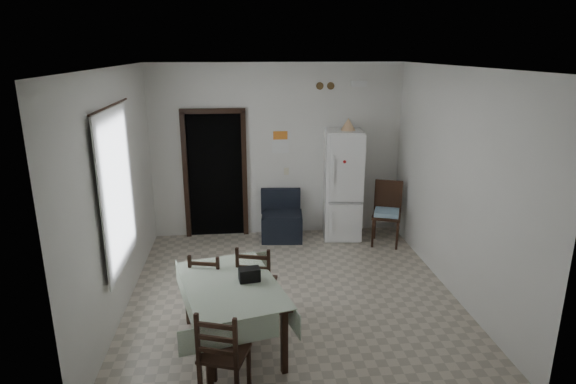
# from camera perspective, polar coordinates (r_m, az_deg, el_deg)

# --- Properties ---
(ground) EXTENTS (4.50, 4.50, 0.00)m
(ground) POSITION_cam_1_polar(r_m,az_deg,el_deg) (6.49, 0.46, -11.91)
(ground) COLOR #ABA08C
(ground) RESTS_ON ground
(ceiling) EXTENTS (4.20, 4.50, 0.02)m
(ceiling) POSITION_cam_1_polar(r_m,az_deg,el_deg) (5.71, 0.53, 14.60)
(ceiling) COLOR white
(ceiling) RESTS_ON ground
(wall_back) EXTENTS (4.20, 0.02, 2.90)m
(wall_back) POSITION_cam_1_polar(r_m,az_deg,el_deg) (8.11, -1.27, 4.87)
(wall_back) COLOR silver
(wall_back) RESTS_ON ground
(wall_front) EXTENTS (4.20, 0.02, 2.90)m
(wall_front) POSITION_cam_1_polar(r_m,az_deg,el_deg) (3.85, 4.24, -8.81)
(wall_front) COLOR silver
(wall_front) RESTS_ON ground
(wall_left) EXTENTS (0.02, 4.50, 2.90)m
(wall_left) POSITION_cam_1_polar(r_m,az_deg,el_deg) (6.08, -19.57, -0.11)
(wall_left) COLOR silver
(wall_left) RESTS_ON ground
(wall_right) EXTENTS (0.02, 4.50, 2.90)m
(wall_right) POSITION_cam_1_polar(r_m,az_deg,el_deg) (6.51, 19.20, 0.98)
(wall_right) COLOR silver
(wall_right) RESTS_ON ground
(doorway) EXTENTS (1.06, 0.52, 2.22)m
(doorway) POSITION_cam_1_polar(r_m,az_deg,el_deg) (8.39, -8.54, 2.34)
(doorway) COLOR black
(doorway) RESTS_ON ground
(window_recess) EXTENTS (0.10, 1.20, 1.60)m
(window_recess) POSITION_cam_1_polar(r_m,az_deg,el_deg) (5.88, -20.57, 0.25)
(window_recess) COLOR silver
(window_recess) RESTS_ON ground
(curtain) EXTENTS (0.02, 1.45, 1.85)m
(curtain) POSITION_cam_1_polar(r_m,az_deg,el_deg) (5.86, -19.53, 0.28)
(curtain) COLOR silver
(curtain) RESTS_ON ground
(curtain_rod) EXTENTS (0.02, 1.60, 0.02)m
(curtain_rod) POSITION_cam_1_polar(r_m,az_deg,el_deg) (5.68, -20.36, 9.53)
(curtain_rod) COLOR black
(curtain_rod) RESTS_ON ground
(calendar) EXTENTS (0.28, 0.02, 0.40)m
(calendar) POSITION_cam_1_polar(r_m,az_deg,el_deg) (8.07, -0.91, 6.04)
(calendar) COLOR white
(calendar) RESTS_ON ground
(calendar_image) EXTENTS (0.24, 0.01, 0.14)m
(calendar_image) POSITION_cam_1_polar(r_m,az_deg,el_deg) (8.05, -0.91, 6.73)
(calendar_image) COLOR orange
(calendar_image) RESTS_ON ground
(light_switch) EXTENTS (0.08, 0.02, 0.12)m
(light_switch) POSITION_cam_1_polar(r_m,az_deg,el_deg) (8.19, -0.20, 2.48)
(light_switch) COLOR beige
(light_switch) RESTS_ON ground
(vent_left) EXTENTS (0.12, 0.03, 0.12)m
(vent_left) POSITION_cam_1_polar(r_m,az_deg,el_deg) (8.04, 3.79, 12.43)
(vent_left) COLOR brown
(vent_left) RESTS_ON ground
(vent_right) EXTENTS (0.12, 0.03, 0.12)m
(vent_right) POSITION_cam_1_polar(r_m,az_deg,el_deg) (8.07, 5.08, 12.42)
(vent_right) COLOR brown
(vent_right) RESTS_ON ground
(emergency_light) EXTENTS (0.25, 0.07, 0.09)m
(emergency_light) POSITION_cam_1_polar(r_m,az_deg,el_deg) (8.14, 8.45, 12.56)
(emergency_light) COLOR white
(emergency_light) RESTS_ON ground
(fridge) EXTENTS (0.66, 0.66, 1.84)m
(fridge) POSITION_cam_1_polar(r_m,az_deg,el_deg) (8.09, 6.47, 0.85)
(fridge) COLOR white
(fridge) RESTS_ON ground
(tan_cone) EXTENTS (0.26, 0.26, 0.20)m
(tan_cone) POSITION_cam_1_polar(r_m,az_deg,el_deg) (7.88, 7.15, 7.98)
(tan_cone) COLOR tan
(tan_cone) RESTS_ON fridge
(navy_seat) EXTENTS (0.73, 0.71, 0.81)m
(navy_seat) POSITION_cam_1_polar(r_m,az_deg,el_deg) (8.09, -0.72, -2.84)
(navy_seat) COLOR black
(navy_seat) RESTS_ON ground
(corner_chair) EXTENTS (0.58, 0.58, 1.04)m
(corner_chair) POSITION_cam_1_polar(r_m,az_deg,el_deg) (7.99, 11.61, -2.59)
(corner_chair) COLOR black
(corner_chair) RESTS_ON ground
(dining_table) EXTENTS (1.27, 1.62, 0.75)m
(dining_table) POSITION_cam_1_polar(r_m,az_deg,el_deg) (5.33, -6.67, -14.29)
(dining_table) COLOR #AABBA0
(dining_table) RESTS_ON ground
(black_bag) EXTENTS (0.24, 0.16, 0.14)m
(black_bag) POSITION_cam_1_polar(r_m,az_deg,el_deg) (5.16, -4.60, -9.72)
(black_bag) COLOR black
(black_bag) RESTS_ON dining_table
(dining_chair_far_left) EXTENTS (0.46, 0.46, 0.89)m
(dining_chair_far_left) POSITION_cam_1_polar(r_m,az_deg,el_deg) (5.80, -9.30, -10.89)
(dining_chair_far_left) COLOR black
(dining_chair_far_left) RESTS_ON ground
(dining_chair_far_right) EXTENTS (0.51, 0.51, 0.98)m
(dining_chair_far_right) POSITION_cam_1_polar(r_m,az_deg,el_deg) (5.73, -3.70, -10.53)
(dining_chair_far_right) COLOR black
(dining_chair_far_right) RESTS_ON ground
(dining_chair_near_head) EXTENTS (0.51, 0.51, 0.94)m
(dining_chair_near_head) POSITION_cam_1_polar(r_m,az_deg,el_deg) (4.62, -7.57, -18.28)
(dining_chair_near_head) COLOR black
(dining_chair_near_head) RESTS_ON ground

